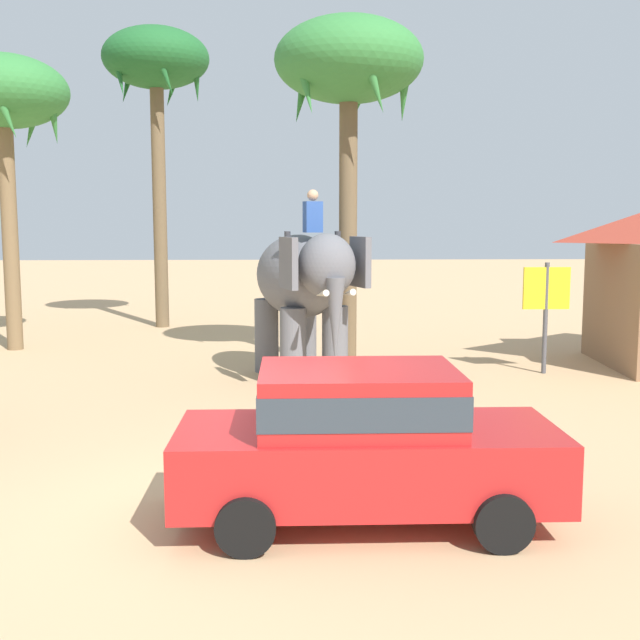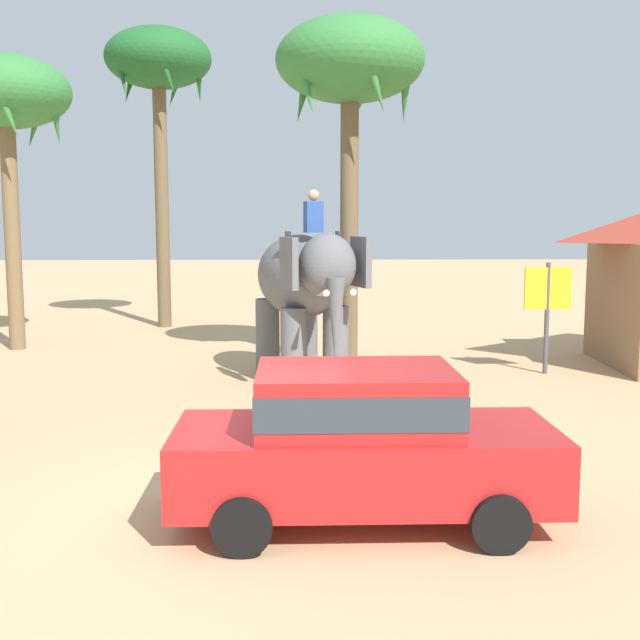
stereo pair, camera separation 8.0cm
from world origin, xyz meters
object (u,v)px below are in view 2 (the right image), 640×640
object	(u,v)px
elephant_with_mahout	(304,284)
palm_tree_left_of_road	(350,70)
signboard_yellow	(548,296)
car_sedan_foreground	(361,439)
palm_tree_behind_elephant	(6,99)
palm_tree_far_back	(159,68)

from	to	relation	value
elephant_with_mahout	palm_tree_left_of_road	distance (m)	4.81
palm_tree_left_of_road	signboard_yellow	bearing A→B (deg)	-10.39
car_sedan_foreground	signboard_yellow	world-z (taller)	signboard_yellow
car_sedan_foreground	palm_tree_behind_elephant	xyz separation A→B (m)	(-7.86, 11.97, 5.35)
car_sedan_foreground	palm_tree_far_back	bearing A→B (deg)	106.39
palm_tree_behind_elephant	palm_tree_far_back	bearing A→B (deg)	54.19
palm_tree_left_of_road	palm_tree_far_back	bearing A→B (deg)	126.21
palm_tree_behind_elephant	car_sedan_foreground	bearing A→B (deg)	-56.71
palm_tree_behind_elephant	palm_tree_left_of_road	bearing A→B (deg)	-19.33
car_sedan_foreground	palm_tree_left_of_road	distance (m)	10.63
car_sedan_foreground	palm_tree_left_of_road	world-z (taller)	palm_tree_left_of_road
palm_tree_behind_elephant	palm_tree_left_of_road	world-z (taller)	palm_tree_left_of_road
car_sedan_foreground	palm_tree_behind_elephant	distance (m)	15.29
palm_tree_behind_elephant	palm_tree_far_back	distance (m)	5.50
elephant_with_mahout	palm_tree_left_of_road	bearing A→B (deg)	52.58
elephant_with_mahout	palm_tree_behind_elephant	distance (m)	9.51
palm_tree_behind_elephant	palm_tree_left_of_road	xyz separation A→B (m)	(8.36, -2.93, 0.21)
palm_tree_left_of_road	car_sedan_foreground	bearing A→B (deg)	-93.15
palm_tree_left_of_road	elephant_with_mahout	bearing A→B (deg)	-127.42
palm_tree_left_of_road	signboard_yellow	distance (m)	6.44
car_sedan_foreground	signboard_yellow	xyz separation A→B (m)	(4.70, 8.27, 0.76)
car_sedan_foreground	palm_tree_behind_elephant	bearing A→B (deg)	123.29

